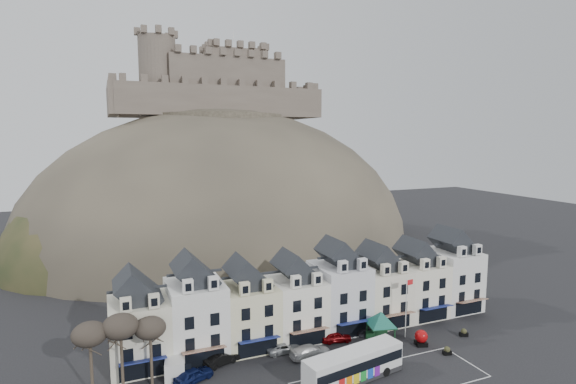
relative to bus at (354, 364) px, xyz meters
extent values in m
cube|color=silver|center=(3.94, -1.63, -1.93)|extent=(22.00, 7.50, 0.01)
cube|color=silver|center=(-21.86, 13.12, 2.07)|extent=(6.80, 8.00, 8.00)
cube|color=black|center=(-21.86, 13.12, 7.27)|extent=(6.80, 5.76, 2.80)
cube|color=silver|center=(-23.35, 9.52, 6.97)|extent=(1.20, 0.80, 1.60)
cube|color=silver|center=(-20.36, 9.52, 6.97)|extent=(1.20, 0.80, 1.60)
cube|color=black|center=(-21.86, 9.09, -0.63)|extent=(5.10, 0.06, 2.20)
cube|color=navy|center=(-21.86, 8.42, 0.67)|extent=(5.10, 1.29, 0.43)
cube|color=white|center=(-15.06, 13.12, 2.67)|extent=(6.80, 8.00, 9.20)
cube|color=black|center=(-15.06, 13.12, 8.47)|extent=(6.80, 5.76, 2.80)
cube|color=white|center=(-16.55, 9.52, 8.17)|extent=(1.20, 0.80, 1.60)
cube|color=white|center=(-13.56, 9.52, 8.17)|extent=(1.20, 0.80, 1.60)
cube|color=black|center=(-15.06, 9.09, -0.63)|extent=(5.10, 0.06, 2.20)
cube|color=maroon|center=(-15.06, 8.42, 0.67)|extent=(5.10, 1.29, 0.43)
cube|color=#EFE8B9|center=(-8.26, 13.12, 2.07)|extent=(6.80, 8.00, 8.00)
cube|color=black|center=(-8.26, 13.12, 7.27)|extent=(6.80, 5.76, 2.80)
cube|color=#EFE8B9|center=(-9.75, 9.52, 6.97)|extent=(1.20, 0.80, 1.60)
cube|color=#EFE8B9|center=(-6.76, 9.52, 6.97)|extent=(1.20, 0.80, 1.60)
cube|color=black|center=(-8.26, 9.09, -0.63)|extent=(5.10, 0.06, 2.20)
cube|color=navy|center=(-8.26, 8.42, 0.67)|extent=(5.10, 1.29, 0.43)
cube|color=white|center=(-1.46, 13.12, 2.07)|extent=(6.80, 8.00, 8.00)
cube|color=black|center=(-1.46, 13.12, 7.27)|extent=(6.80, 5.76, 2.80)
cube|color=white|center=(-2.95, 9.52, 6.97)|extent=(1.20, 0.80, 1.60)
cube|color=white|center=(0.04, 9.52, 6.97)|extent=(1.20, 0.80, 1.60)
cube|color=black|center=(-1.46, 9.09, -0.63)|extent=(5.10, 0.06, 2.20)
cube|color=maroon|center=(-1.46, 8.42, 0.67)|extent=(5.10, 1.29, 0.43)
cube|color=silver|center=(5.34, 13.12, 2.67)|extent=(6.80, 8.00, 9.20)
cube|color=black|center=(5.34, 13.12, 8.47)|extent=(6.80, 5.76, 2.80)
cube|color=silver|center=(3.85, 9.52, 8.17)|extent=(1.20, 0.80, 1.60)
cube|color=silver|center=(6.84, 9.52, 8.17)|extent=(1.20, 0.80, 1.60)
cube|color=black|center=(5.34, 9.09, -0.63)|extent=(5.10, 0.06, 2.20)
cube|color=navy|center=(5.34, 8.42, 0.67)|extent=(5.10, 1.29, 0.43)
cube|color=white|center=(12.14, 13.12, 2.07)|extent=(6.80, 8.00, 8.00)
cube|color=black|center=(12.14, 13.12, 7.27)|extent=(6.80, 5.76, 2.80)
cube|color=white|center=(10.65, 9.52, 6.97)|extent=(1.20, 0.80, 1.60)
cube|color=white|center=(13.64, 9.52, 6.97)|extent=(1.20, 0.80, 1.60)
cube|color=black|center=(12.14, 9.09, -0.63)|extent=(5.10, 0.06, 2.20)
cube|color=maroon|center=(12.14, 8.42, 0.67)|extent=(5.10, 1.29, 0.43)
cube|color=white|center=(18.94, 13.12, 2.07)|extent=(6.80, 8.00, 8.00)
cube|color=black|center=(18.94, 13.12, 7.27)|extent=(6.80, 5.76, 2.80)
cube|color=white|center=(17.45, 9.52, 6.97)|extent=(1.20, 0.80, 1.60)
cube|color=white|center=(20.44, 9.52, 6.97)|extent=(1.20, 0.80, 1.60)
cube|color=black|center=(18.94, 9.09, -0.63)|extent=(5.10, 0.06, 2.20)
cube|color=navy|center=(18.94, 8.42, 0.67)|extent=(5.10, 1.29, 0.43)
cube|color=white|center=(25.74, 13.12, 2.67)|extent=(6.80, 8.00, 9.20)
cube|color=black|center=(25.74, 13.12, 8.47)|extent=(6.80, 5.76, 2.80)
cube|color=white|center=(24.25, 9.52, 8.17)|extent=(1.20, 0.80, 1.60)
cube|color=white|center=(27.24, 9.52, 8.17)|extent=(1.20, 0.80, 1.60)
cube|color=black|center=(25.74, 9.09, -0.63)|extent=(5.10, 0.06, 2.20)
cube|color=maroon|center=(25.74, 8.42, 0.67)|extent=(5.10, 1.29, 0.43)
ellipsoid|color=#3A352C|center=(1.94, 67.12, -1.93)|extent=(96.00, 76.00, 68.00)
ellipsoid|color=#273319|center=(-20.06, 61.12, -1.93)|extent=(52.00, 44.00, 42.00)
ellipsoid|color=#3A352C|center=(25.94, 71.12, -1.93)|extent=(56.00, 48.00, 46.00)
ellipsoid|color=#273319|center=(-2.06, 53.12, -1.93)|extent=(40.00, 28.00, 28.00)
ellipsoid|color=#3A352C|center=(11.94, 55.12, -1.93)|extent=(36.00, 28.00, 24.00)
cylinder|color=#3A352C|center=(1.94, 67.12, 29.07)|extent=(30.00, 30.00, 3.00)
cube|color=brown|center=(1.94, 63.12, 33.57)|extent=(48.00, 2.20, 7.00)
cube|color=brown|center=(1.94, 83.12, 33.57)|extent=(48.00, 2.20, 7.00)
cube|color=brown|center=(-22.06, 73.12, 33.57)|extent=(2.20, 22.00, 7.00)
cube|color=brown|center=(25.94, 73.12, 33.57)|extent=(2.20, 22.00, 7.00)
cube|color=brown|center=(3.94, 73.12, 39.07)|extent=(28.00, 18.00, 10.00)
cube|color=brown|center=(7.94, 75.12, 40.57)|extent=(14.00, 12.00, 13.00)
cylinder|color=brown|center=(-12.06, 69.12, 39.07)|extent=(8.40, 8.40, 18.00)
cylinder|color=silver|center=(7.94, 75.12, 49.57)|extent=(0.16, 0.16, 5.00)
cylinder|color=#383124|center=(-27.06, 7.62, 0.94)|extent=(0.32, 0.32, 5.74)
ellipsoid|color=#383028|center=(-27.06, 7.62, 5.04)|extent=(3.61, 3.61, 2.54)
cylinder|color=#383124|center=(-24.06, 7.62, 1.08)|extent=(0.32, 0.32, 6.02)
ellipsoid|color=#383028|center=(-24.06, 7.62, 5.38)|extent=(3.78, 3.78, 2.67)
cylinder|color=#383124|center=(-21.06, 7.62, 0.80)|extent=(0.32, 0.32, 5.46)
ellipsoid|color=#383028|center=(-21.06, 7.62, 4.70)|extent=(3.43, 3.43, 2.42)
cube|color=#262628|center=(0.00, 0.00, -1.54)|extent=(12.69, 4.87, 0.56)
cube|color=white|center=(0.00, 0.00, 0.11)|extent=(12.68, 4.82, 2.84)
cube|color=black|center=(0.00, 0.00, 0.26)|extent=(12.45, 4.86, 1.07)
cube|color=white|center=(0.00, 0.00, 1.39)|extent=(12.42, 4.66, 0.28)
cube|color=orange|center=(6.05, 1.01, 1.20)|extent=(0.29, 1.34, 0.32)
cylinder|color=black|center=(3.87, -0.64, -1.43)|extent=(1.13, 0.53, 1.08)
cylinder|color=black|center=(3.46, 1.87, -1.43)|extent=(1.13, 0.53, 1.08)
cylinder|color=black|center=(-4.12, 0.60, -1.43)|extent=(1.13, 0.53, 1.08)
cube|color=#11331A|center=(7.03, 8.28, -0.70)|extent=(0.18, 0.18, 2.47)
cube|color=#11331A|center=(9.74, 7.67, -0.70)|extent=(0.18, 0.18, 2.47)
cube|color=#11331A|center=(6.43, 5.57, -0.70)|extent=(0.18, 0.18, 2.47)
cube|color=#11331A|center=(9.13, 4.97, -0.70)|extent=(0.18, 0.18, 2.47)
cube|color=#11331A|center=(8.08, 6.62, 0.53)|extent=(4.05, 4.05, 0.12)
cone|color=#155D4F|center=(8.08, 6.62, 1.46)|extent=(6.64, 6.64, 1.85)
cube|color=black|center=(12.58, 3.94, -1.66)|extent=(1.75, 1.75, 0.54)
sphere|color=#A4090B|center=(12.58, 3.94, -0.69)|extent=(1.68, 1.68, 1.68)
cylinder|color=silver|center=(12.18, 6.74, 2.20)|extent=(0.12, 0.12, 8.27)
cube|color=red|center=(12.74, 6.83, 5.71)|extent=(1.13, 0.21, 0.72)
cube|color=silver|center=(-18.30, 9.12, -0.79)|extent=(3.03, 5.31, 2.28)
cube|color=black|center=(-18.30, 9.12, -0.36)|extent=(2.05, 0.45, 0.98)
cube|color=black|center=(13.94, 0.62, -1.67)|extent=(1.17, 0.80, 0.53)
sphere|color=#273319|center=(13.94, 0.62, -1.24)|extent=(0.75, 0.75, 0.75)
cube|color=black|center=(19.75, 3.84, -1.66)|extent=(1.23, 0.92, 0.55)
sphere|color=#273319|center=(19.75, 3.84, -1.22)|extent=(0.77, 0.77, 0.77)
imported|color=#0D1643|center=(-16.66, 6.62, -1.14)|extent=(4.98, 3.61, 1.58)
imported|color=black|center=(-12.86, 9.12, -1.19)|extent=(4.74, 2.86, 1.48)
imported|color=#A6AAAE|center=(-4.81, 9.12, -1.31)|extent=(4.53, 2.27, 1.25)
imported|color=#B9B9B9|center=(-2.20, 6.62, -1.16)|extent=(5.39, 2.31, 1.55)
imported|color=#640508|center=(2.74, 9.12, -1.23)|extent=(4.36, 2.39, 1.40)
imported|color=black|center=(7.94, 9.00, -1.32)|extent=(3.90, 1.91, 1.23)
camera|label=1|loc=(-25.05, -41.04, 25.38)|focal=28.00mm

